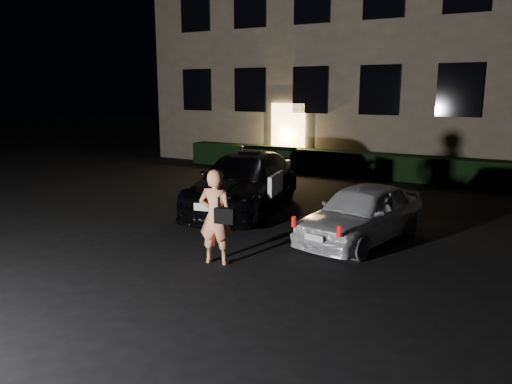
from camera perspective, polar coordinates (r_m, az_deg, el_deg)
The scene contains 6 objects.
ground at distance 8.73m, azimuth -7.97°, elevation -8.74°, with size 80.00×80.00×0.00m, color black.
building at distance 22.20m, azimuth 17.42°, elevation 18.84°, with size 20.00×8.11×12.00m.
hedge at distance 17.85m, azimuth 13.13°, elevation 2.97°, with size 15.00×0.70×0.85m, color black.
sedan at distance 12.71m, azimuth -1.36°, elevation 1.15°, with size 3.01×5.19×1.41m.
hatch at distance 10.28m, azimuth 12.00°, elevation -2.34°, with size 2.02×3.63×1.17m.
man at distance 8.73m, azimuth -4.58°, elevation -2.82°, with size 0.76×0.53×1.69m.
Camera 1 is at (5.08, -6.42, 3.02)m, focal length 35.00 mm.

